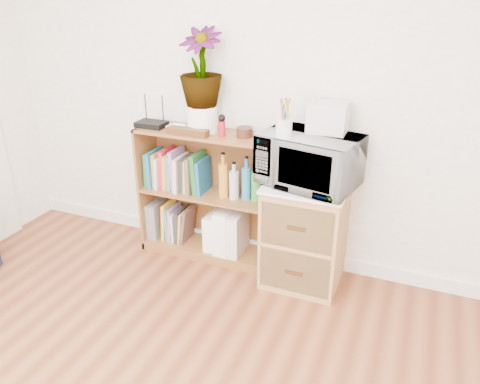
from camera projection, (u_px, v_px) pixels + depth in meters
The scene contains 21 objects.
skirting_board at pixel (258, 247), 3.55m from camera, with size 4.00×0.02×0.10m, color white.
bookshelf at pixel (207, 196), 3.37m from camera, with size 1.00×0.30×0.95m, color brown.
wicker_unit at pixel (305, 235), 3.10m from camera, with size 0.50×0.45×0.70m, color #9E7542.
microwave at pixel (309, 160), 2.88m from camera, with size 0.59×0.40×0.33m, color silver.
pen_cup at pixel (284, 128), 2.75m from camera, with size 0.10×0.10×0.11m, color white.
small_appliance at pixel (328, 117), 2.83m from camera, with size 0.23×0.19×0.18m, color silver.
router at pixel (151, 124), 3.30m from camera, with size 0.21×0.14×0.04m, color black.
white_bowl at pixel (176, 128), 3.22m from camera, with size 0.13×0.13×0.03m, color white.
plant_pot at pixel (203, 119), 3.17m from camera, with size 0.21×0.21×0.18m, color white.
potted_plant at pixel (201, 67), 3.03m from camera, with size 0.28×0.28×0.50m, color #296629.
trinket_box at pixel (188, 132), 3.11m from camera, with size 0.29×0.07×0.05m, color #3C2510.
kokeshi_doll at pixel (222, 129), 3.08m from camera, with size 0.05×0.05×0.10m, color #A91420.
wooden_bowl at pixel (245, 132), 3.08m from camera, with size 0.11×0.11×0.06m, color #321A0D.
paint_jars at pixel (262, 139), 2.94m from camera, with size 0.11×0.04×0.06m, color #CE7285.
file_box at pixel (158, 218), 3.63m from camera, with size 0.08×0.22×0.28m, color slate.
magazine_holder_left at pixel (214, 230), 3.46m from camera, with size 0.09×0.22×0.27m, color white.
magazine_holder_mid at pixel (226, 229), 3.41m from camera, with size 0.10×0.26×0.33m, color white.
magazine_holder_right at pixel (237, 232), 3.39m from camera, with size 0.10×0.26×0.32m, color silver.
cookbooks at pixel (177, 171), 3.39m from camera, with size 0.45×0.20×0.30m.
liquor_bottles at pixel (251, 181), 3.19m from camera, with size 0.46×0.07×0.32m.
lower_books at pixel (178, 223), 3.57m from camera, with size 0.22×0.19×0.29m.
Camera 1 is at (1.02, -0.65, 1.88)m, focal length 35.00 mm.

